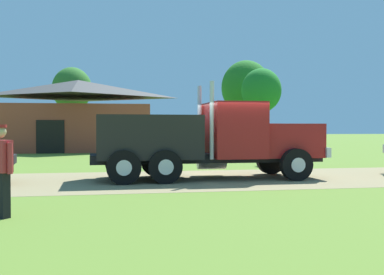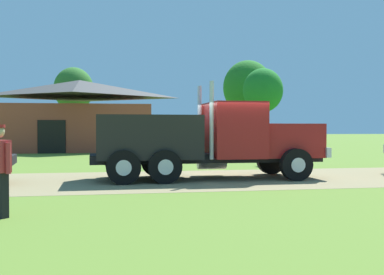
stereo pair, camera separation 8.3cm
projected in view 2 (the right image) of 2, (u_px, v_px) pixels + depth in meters
The scene contains 8 objects.
ground_plane at pixel (225, 179), 16.14m from camera, with size 200.00×200.00×0.00m, color #587829.
dirt_track at pixel (225, 179), 16.14m from camera, with size 120.00×6.25×0.01m, color #887A54.
truck_foreground_white at pixel (205, 140), 16.11m from camera, with size 7.76×2.73×3.17m.
visitor_far_side at pixel (269, 147), 21.71m from camera, with size 0.53×0.49×1.56m.
shed_building at pixel (80, 116), 35.91m from camera, with size 10.84×8.55×5.23m.
tree_mid at pixel (74, 89), 44.09m from camera, with size 3.58×3.58×7.19m.
tree_right at pixel (263, 91), 45.82m from camera, with size 3.79×3.79×7.32m.
tree_far_right at pixel (248, 88), 52.71m from camera, with size 5.37×5.37×9.02m.
Camera 2 is at (-4.03, -15.64, 1.71)m, focal length 45.31 mm.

